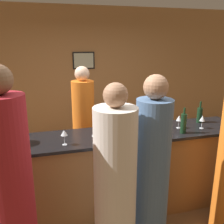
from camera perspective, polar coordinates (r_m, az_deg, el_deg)
name	(u,v)px	position (r m, az deg, el deg)	size (l,w,h in m)	color
ground_plane	(126,207)	(3.54, 3.32, -20.88)	(14.00, 14.00, 0.00)	brown
back_wall	(90,77)	(5.25, -4.98, 7.89)	(8.00, 0.08, 2.80)	#A37547
bar_counter	(127,172)	(3.26, 3.47, -13.43)	(3.02, 0.64, 1.05)	brown
bartender	(84,132)	(3.66, -6.43, -4.67)	(0.32, 0.32, 1.80)	orange
guest_0	(115,191)	(2.32, 0.72, -17.61)	(0.38, 0.38, 1.80)	silver
guest_1	(11,192)	(2.32, -22.05, -16.61)	(0.37, 0.37, 1.96)	maroon
guest_3	(152,174)	(2.55, 9.06, -13.87)	(0.34, 0.34, 1.84)	#4C6B93
wine_bottle_0	(200,115)	(3.60, 19.39, -0.55)	(0.07, 0.07, 0.29)	black
wine_bottle_1	(184,123)	(3.11, 16.04, -2.44)	(0.07, 0.07, 0.32)	black
ice_bucket	(14,136)	(2.89, -21.43, -5.23)	(0.19, 0.19, 0.17)	#9E9993
wine_glass_0	(155,124)	(2.96, 9.76, -2.69)	(0.07, 0.07, 0.18)	silver
wine_glass_1	(148,128)	(2.83, 8.16, -3.74)	(0.07, 0.07, 0.17)	silver
wine_glass_2	(95,133)	(2.70, -3.94, -4.85)	(0.07, 0.07, 0.16)	silver
wine_glass_3	(179,119)	(3.27, 15.12, -1.47)	(0.07, 0.07, 0.17)	silver
wine_glass_4	(202,119)	(3.35, 19.95, -1.49)	(0.07, 0.07, 0.17)	silver
wine_glass_5	(64,133)	(2.69, -10.89, -4.81)	(0.07, 0.07, 0.17)	silver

